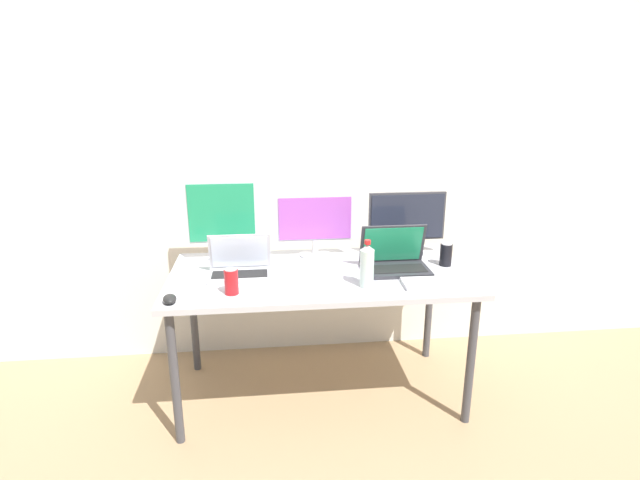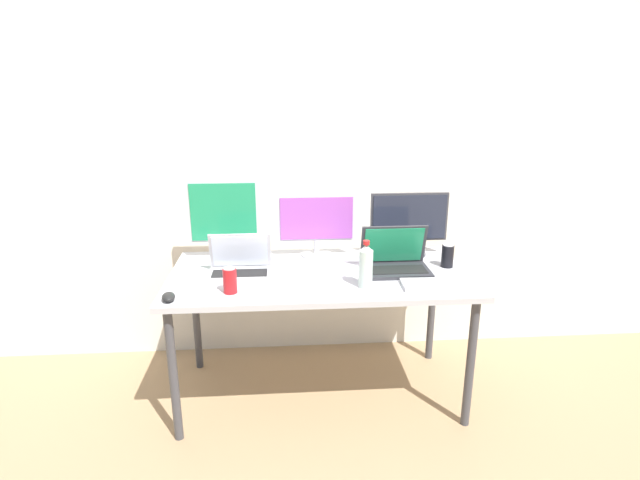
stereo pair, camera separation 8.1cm
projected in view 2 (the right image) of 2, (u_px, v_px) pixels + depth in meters
The scene contains 13 objects.
ground_plane at pixel (320, 392), 2.87m from camera, with size 16.00×16.00×0.00m, color #9E7F5B.
wall_back at pixel (313, 152), 3.05m from camera, with size 7.00×0.08×2.60m, color silver.
work_desk at pixel (320, 283), 2.67m from camera, with size 1.59×0.79×0.74m.
monitor_left at pixel (224, 217), 2.81m from camera, with size 0.39×0.18×0.45m.
monitor_center at pixel (316, 223), 2.85m from camera, with size 0.44×0.18×0.36m.
monitor_right at pixel (409, 223), 2.88m from camera, with size 0.45×0.22×0.37m.
laptop_silver at pixel (240, 265), 2.61m from camera, with size 0.32×0.20×0.21m.
laptop_secondary at pixel (395, 260), 2.67m from camera, with size 0.35×0.23×0.24m.
keyboard_main at pixel (443, 284), 2.47m from camera, with size 0.41×0.14×0.02m, color #B2B2B7.
mouse_by_keyboard at pixel (168, 297), 2.30m from camera, with size 0.06×0.10×0.04m, color black.
water_bottle at pixel (366, 266), 2.43m from camera, with size 0.07×0.07×0.24m.
soda_can_near_keyboard at pixel (447, 256), 2.72m from camera, with size 0.07×0.07×0.13m.
soda_can_by_laptop at pixel (230, 280), 2.38m from camera, with size 0.07×0.07×0.13m.
Camera 2 is at (-0.19, -2.48, 1.69)m, focal length 28.00 mm.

